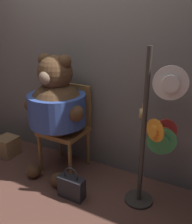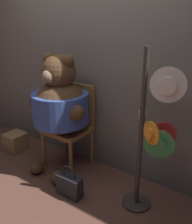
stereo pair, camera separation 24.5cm
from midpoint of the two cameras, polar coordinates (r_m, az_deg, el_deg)
The scene contains 7 objects.
ground_plane at distance 2.85m, azimuth -11.54°, elevation -16.59°, with size 14.00×14.00×0.00m, color brown.
wall_back at distance 2.85m, azimuth -4.42°, elevation 13.72°, with size 8.00×0.10×2.72m.
chair at distance 2.96m, azimuth -8.94°, elevation -2.55°, with size 0.48×0.45×1.00m.
teddy_bear at distance 2.76m, azimuth -11.53°, elevation 1.39°, with size 0.76×0.67×1.37m.
hat_display_rack at distance 2.27m, azimuth 10.17°, elevation -4.78°, with size 0.46×0.39×1.51m.
handbag_on_ground at distance 2.63m, azimuth -8.42°, elevation -16.62°, with size 0.27×0.12×0.35m.
wooden_crate at distance 3.55m, azimuth -21.49°, elevation -7.31°, with size 0.25×0.25×0.25m.
Camera 1 is at (1.44, -1.74, 1.72)m, focal length 40.00 mm.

